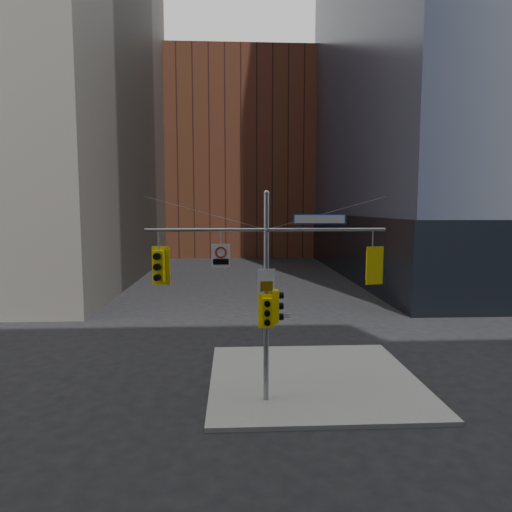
{
  "coord_description": "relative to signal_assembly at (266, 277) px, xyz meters",
  "views": [
    {
      "loc": [
        -1.11,
        -13.09,
        6.71
      ],
      "look_at": [
        -0.35,
        2.0,
        5.12
      ],
      "focal_mm": 32.0,
      "sensor_mm": 36.0,
      "label": 1
    }
  ],
  "objects": [
    {
      "name": "traffic_light_pole_front",
      "position": [
        0.0,
        -0.27,
        -1.14
      ],
      "size": [
        0.56,
        0.43,
        1.17
      ],
      "rotation": [
        0.0,
        0.0,
        -0.0
      ],
      "color": "yellow",
      "rests_on": "ground"
    },
    {
      "name": "traffic_light_west_arm",
      "position": [
        -3.55,
        0.01,
        0.38
      ],
      "size": [
        0.62,
        0.55,
        1.3
      ],
      "rotation": [
        0.0,
        0.0,
        -0.2
      ],
      "color": "yellow",
      "rests_on": "ground"
    },
    {
      "name": "street_blade_ns",
      "position": [
        0.0,
        0.46,
        -1.49
      ],
      "size": [
        0.07,
        0.72,
        0.14
      ],
      "rotation": [
        0.0,
        0.0,
        -0.05
      ],
      "color": "#145926",
      "rests_on": "ground"
    },
    {
      "name": "brick_midrise",
      "position": [
        0.0,
        56.01,
        9.58
      ],
      "size": [
        26.0,
        20.0,
        28.0
      ],
      "primitive_type": "cube",
      "color": "brown",
      "rests_on": "ground"
    },
    {
      "name": "street_sign_blade",
      "position": [
        1.78,
        0.0,
        1.93
      ],
      "size": [
        1.78,
        0.1,
        0.35
      ],
      "rotation": [
        0.0,
        0.0,
        -0.03
      ],
      "color": "#10389A",
      "rests_on": "ground"
    },
    {
      "name": "regulatory_sign_pole",
      "position": [
        0.0,
        -0.11,
        -0.11
      ],
      "size": [
        0.58,
        0.11,
        0.76
      ],
      "rotation": [
        0.0,
        0.0,
        0.13
      ],
      "color": "silver",
      "rests_on": "ground"
    },
    {
      "name": "traffic_light_pole_side",
      "position": [
        0.33,
        0.01,
        -1.01
      ],
      "size": [
        0.45,
        0.38,
        1.11
      ],
      "rotation": [
        0.0,
        0.0,
        1.66
      ],
      "color": "yellow",
      "rests_on": "ground"
    },
    {
      "name": "traffic_light_east_arm",
      "position": [
        3.59,
        0.0,
        0.38
      ],
      "size": [
        0.61,
        0.54,
        1.28
      ],
      "rotation": [
        0.0,
        0.0,
        3.34
      ],
      "color": "yellow",
      "rests_on": "ground"
    },
    {
      "name": "ground",
      "position": [
        0.0,
        -1.99,
        -4.42
      ],
      "size": [
        160.0,
        160.0,
        0.0
      ],
      "primitive_type": "plane",
      "color": "black",
      "rests_on": "ground"
    },
    {
      "name": "sidewalk_corner",
      "position": [
        2.0,
        2.01,
        -4.34
      ],
      "size": [
        8.0,
        8.0,
        0.15
      ],
      "primitive_type": "cube",
      "color": "gray",
      "rests_on": "ground"
    },
    {
      "name": "street_blade_ew",
      "position": [
        0.45,
        0.01,
        -1.34
      ],
      "size": [
        0.73,
        0.05,
        0.15
      ],
      "rotation": [
        0.0,
        0.0,
        0.03
      ],
      "color": "silver",
      "rests_on": "ground"
    },
    {
      "name": "signal_assembly",
      "position": [
        0.0,
        0.0,
        0.0
      ],
      "size": [
        8.0,
        0.8,
        7.3
      ],
      "color": "gray",
      "rests_on": "ground"
    },
    {
      "name": "regulatory_sign_arm",
      "position": [
        -1.52,
        -0.02,
        0.76
      ],
      "size": [
        0.62,
        0.07,
        0.78
      ],
      "rotation": [
        0.0,
        0.0,
        0.03
      ],
      "color": "silver",
      "rests_on": "ground"
    }
  ]
}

